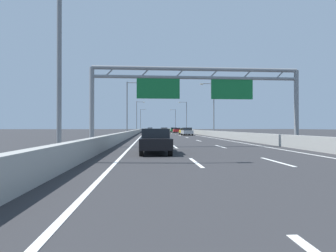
{
  "coord_description": "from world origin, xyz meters",
  "views": [
    {
      "loc": [
        -3.8,
        1.5,
        1.53
      ],
      "look_at": [
        1.24,
        71.09,
        1.89
      ],
      "focal_mm": 27.57,
      "sensor_mm": 36.0,
      "label": 1
    }
  ],
  "objects_px": {
    "yellow_car": "(184,131)",
    "green_car": "(174,130)",
    "streetlamp_left_mid": "(128,105)",
    "streetlamp_right_mid": "(212,106)",
    "streetlamp_left_far": "(137,115)",
    "red_car": "(177,130)",
    "streetlamp_left_near": "(65,38)",
    "streetlamp_right_far": "(186,115)",
    "sign_gantry": "(197,86)",
    "orange_car": "(164,130)",
    "black_car": "(155,140)",
    "white_car": "(150,130)",
    "streetlamp_left_distant": "(141,119)",
    "silver_car": "(187,131)",
    "streetlamp_right_distant": "(175,119)"
  },
  "relations": [
    {
      "from": "white_car",
      "to": "silver_car",
      "type": "bearing_deg",
      "value": -80.8
    },
    {
      "from": "white_car",
      "to": "green_car",
      "type": "relative_size",
      "value": 1.1
    },
    {
      "from": "sign_gantry",
      "to": "red_car",
      "type": "distance_m",
      "value": 51.22
    },
    {
      "from": "streetlamp_right_mid",
      "to": "streetlamp_left_far",
      "type": "distance_m",
      "value": 37.06
    },
    {
      "from": "streetlamp_left_distant",
      "to": "streetlamp_right_far",
      "type": "bearing_deg",
      "value": -66.24
    },
    {
      "from": "streetlamp_left_mid",
      "to": "black_car",
      "type": "relative_size",
      "value": 2.06
    },
    {
      "from": "streetlamp_right_far",
      "to": "red_car",
      "type": "bearing_deg",
      "value": -114.44
    },
    {
      "from": "streetlamp_left_far",
      "to": "silver_car",
      "type": "distance_m",
      "value": 32.69
    },
    {
      "from": "streetlamp_left_far",
      "to": "streetlamp_left_near",
      "type": "bearing_deg",
      "value": -90.0
    },
    {
      "from": "streetlamp_right_mid",
      "to": "white_car",
      "type": "height_order",
      "value": "streetlamp_right_mid"
    },
    {
      "from": "black_car",
      "to": "white_car",
      "type": "bearing_deg",
      "value": 90.08
    },
    {
      "from": "streetlamp_left_far",
      "to": "white_car",
      "type": "xyz_separation_m",
      "value": [
        3.9,
        12.24,
        -4.64
      ]
    },
    {
      "from": "streetlamp_right_mid",
      "to": "silver_car",
      "type": "distance_m",
      "value": 7.08
    },
    {
      "from": "orange_car",
      "to": "green_car",
      "type": "xyz_separation_m",
      "value": [
        3.43,
        8.44,
        -0.01
      ]
    },
    {
      "from": "silver_car",
      "to": "black_car",
      "type": "bearing_deg",
      "value": -101.54
    },
    {
      "from": "yellow_car",
      "to": "streetlamp_left_distant",
      "type": "bearing_deg",
      "value": 100.76
    },
    {
      "from": "streetlamp_right_mid",
      "to": "streetlamp_left_distant",
      "type": "distance_m",
      "value": 69.46
    },
    {
      "from": "streetlamp_right_distant",
      "to": "red_car",
      "type": "relative_size",
      "value": 2.04
    },
    {
      "from": "sign_gantry",
      "to": "red_car",
      "type": "bearing_deg",
      "value": 85.67
    },
    {
      "from": "green_car",
      "to": "red_car",
      "type": "distance_m",
      "value": 7.23
    },
    {
      "from": "sign_gantry",
      "to": "green_car",
      "type": "relative_size",
      "value": 4.09
    },
    {
      "from": "sign_gantry",
      "to": "black_car",
      "type": "height_order",
      "value": "sign_gantry"
    },
    {
      "from": "streetlamp_right_mid",
      "to": "red_car",
      "type": "xyz_separation_m",
      "value": [
        -3.64,
        25.9,
        -4.67
      ]
    },
    {
      "from": "streetlamp_right_mid",
      "to": "red_car",
      "type": "bearing_deg",
      "value": 98.0
    },
    {
      "from": "streetlamp_left_mid",
      "to": "streetlamp_right_mid",
      "type": "relative_size",
      "value": 1.0
    },
    {
      "from": "streetlamp_left_near",
      "to": "black_car",
      "type": "height_order",
      "value": "streetlamp_left_near"
    },
    {
      "from": "streetlamp_right_mid",
      "to": "streetlamp_left_far",
      "type": "height_order",
      "value": "same"
    },
    {
      "from": "streetlamp_left_near",
      "to": "streetlamp_left_far",
      "type": "height_order",
      "value": "same"
    },
    {
      "from": "streetlamp_right_mid",
      "to": "streetlamp_right_far",
      "type": "height_order",
      "value": "same"
    },
    {
      "from": "silver_car",
      "to": "streetlamp_right_far",
      "type": "bearing_deg",
      "value": 82.33
    },
    {
      "from": "black_car",
      "to": "white_car",
      "type": "xyz_separation_m",
      "value": [
        -0.11,
        76.1,
        0.01
      ]
    },
    {
      "from": "streetlamp_left_distant",
      "to": "sign_gantry",
      "type": "bearing_deg",
      "value": -85.42
    },
    {
      "from": "streetlamp_right_far",
      "to": "black_car",
      "type": "height_order",
      "value": "streetlamp_right_far"
    },
    {
      "from": "black_car",
      "to": "orange_car",
      "type": "bearing_deg",
      "value": 86.19
    },
    {
      "from": "streetlamp_left_distant",
      "to": "yellow_car",
      "type": "relative_size",
      "value": 2.28
    },
    {
      "from": "streetlamp_left_mid",
      "to": "streetlamp_left_far",
      "type": "relative_size",
      "value": 1.0
    },
    {
      "from": "streetlamp_right_distant",
      "to": "orange_car",
      "type": "relative_size",
      "value": 2.07
    },
    {
      "from": "silver_car",
      "to": "white_car",
      "type": "distance_m",
      "value": 43.29
    },
    {
      "from": "orange_car",
      "to": "streetlamp_right_mid",
      "type": "bearing_deg",
      "value": -73.56
    },
    {
      "from": "streetlamp_left_far",
      "to": "red_car",
      "type": "relative_size",
      "value": 2.04
    },
    {
      "from": "streetlamp_left_mid",
      "to": "orange_car",
      "type": "distance_m",
      "value": 26.26
    },
    {
      "from": "orange_car",
      "to": "green_car",
      "type": "bearing_deg",
      "value": 67.9
    },
    {
      "from": "silver_car",
      "to": "green_car",
      "type": "bearing_deg",
      "value": 89.51
    },
    {
      "from": "streetlamp_right_mid",
      "to": "green_car",
      "type": "bearing_deg",
      "value": 96.64
    },
    {
      "from": "yellow_car",
      "to": "green_car",
      "type": "bearing_deg",
      "value": 90.01
    },
    {
      "from": "sign_gantry",
      "to": "streetlamp_left_distant",
      "type": "relative_size",
      "value": 1.78
    },
    {
      "from": "streetlamp_right_mid",
      "to": "streetlamp_left_mid",
      "type": "bearing_deg",
      "value": 180.0
    },
    {
      "from": "streetlamp_left_mid",
      "to": "streetlamp_right_mid",
      "type": "bearing_deg",
      "value": 0.0
    },
    {
      "from": "streetlamp_left_mid",
      "to": "streetlamp_left_distant",
      "type": "distance_m",
      "value": 67.83
    },
    {
      "from": "streetlamp_right_far",
      "to": "streetlamp_left_distant",
      "type": "xyz_separation_m",
      "value": [
        -14.93,
        33.92,
        0.0
      ]
    }
  ]
}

